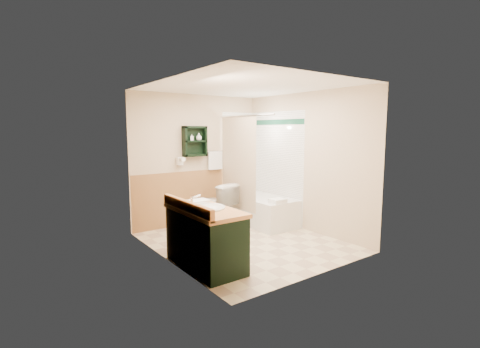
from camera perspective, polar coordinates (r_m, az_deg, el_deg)
name	(u,v)px	position (r m, az deg, el deg)	size (l,w,h in m)	color
floor	(245,242)	(5.56, 0.86, -11.15)	(3.00, 3.00, 0.00)	beige
back_wall	(197,160)	(6.58, -7.09, 2.35)	(2.60, 0.04, 2.40)	beige
left_wall	(165,173)	(4.64, -12.26, 0.19)	(0.04, 3.00, 2.40)	beige
right_wall	(306,162)	(6.19, 10.72, 1.97)	(0.04, 3.00, 2.40)	beige
ceiling	(246,85)	(5.32, 0.91, 14.42)	(2.60, 3.00, 0.04)	white
wainscot_left	(169,224)	(4.79, -11.64, -8.11)	(2.98, 2.98, 1.00)	#A87B44
wainscot_back	(198,197)	(6.65, -6.85, -3.69)	(2.58, 2.58, 1.00)	#A87B44
mirror_frame	(187,152)	(4.14, -8.65, 3.61)	(1.30, 1.30, 1.00)	olive
mirror_glass	(188,152)	(4.14, -8.59, 3.61)	(1.20, 1.20, 0.90)	white
tile_right	(275,167)	(6.71, 5.79, 1.18)	(1.50, 1.50, 2.10)	white
tile_back	(242,165)	(7.11, 0.35, 1.56)	(0.95, 0.95, 2.10)	white
tile_accent	(275,122)	(6.67, 5.82, 8.46)	(1.50, 1.50, 0.10)	#144731
wall_shelf	(195,141)	(6.41, -7.43, 5.35)	(0.45, 0.15, 0.55)	black
hair_dryer	(180,161)	(6.32, -9.87, 2.10)	(0.10, 0.24, 0.18)	white
towel_bar	(215,151)	(6.69, -4.19, 3.76)	(0.40, 0.06, 0.40)	silver
curtain_rod	(244,116)	(6.20, 0.65, 9.51)	(0.03, 0.03, 1.60)	silver
shower_curtain	(238,163)	(6.37, -0.30, 1.79)	(1.05, 1.05, 1.70)	beige
vanity	(205,238)	(4.55, -5.72, -10.34)	(0.59, 1.21, 0.77)	black
bathtub	(260,210)	(6.63, 3.25, -5.85)	(0.76, 1.50, 0.51)	silver
toilet	(216,205)	(6.36, -4.04, -5.11)	(0.45, 0.81, 0.79)	silver
counter_towel	(199,201)	(4.78, -6.81, -4.46)	(0.26, 0.21, 0.04)	silver
vanity_book	(177,196)	(4.74, -10.29, -3.49)	(0.17, 0.02, 0.22)	black
tub_towel	(278,201)	(6.03, 6.19, -4.41)	(0.26, 0.22, 0.07)	silver
soap_bottle_a	(192,139)	(6.38, -7.91, 5.71)	(0.05, 0.12, 0.05)	silver
soap_bottle_b	(199,138)	(6.45, -6.77, 5.97)	(0.10, 0.13, 0.10)	silver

